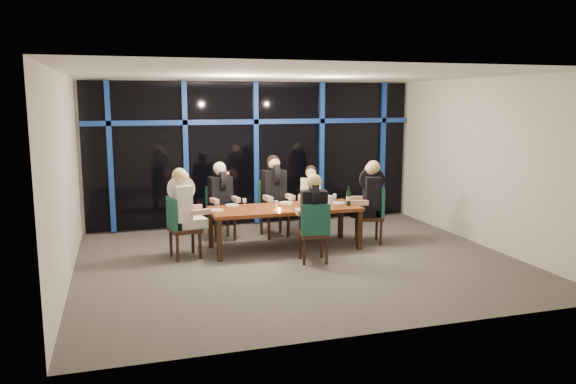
# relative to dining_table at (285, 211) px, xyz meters

# --- Properties ---
(room) EXTENTS (7.04, 7.00, 3.02)m
(room) POSITION_rel_dining_table_xyz_m (0.00, -0.80, 1.34)
(room) COLOR #5C5651
(room) RESTS_ON ground
(window_wall) EXTENTS (6.86, 0.43, 2.94)m
(window_wall) POSITION_rel_dining_table_xyz_m (0.01, 2.13, 0.87)
(window_wall) COLOR black
(window_wall) RESTS_ON ground
(dining_table) EXTENTS (2.60, 1.00, 0.75)m
(dining_table) POSITION_rel_dining_table_xyz_m (0.00, 0.00, 0.00)
(dining_table) COLOR brown
(dining_table) RESTS_ON ground
(chair_far_left) EXTENTS (0.54, 0.54, 1.00)m
(chair_far_left) POSITION_rel_dining_table_xyz_m (-0.96, 1.07, -0.12)
(chair_far_left) COLOR black
(chair_far_left) RESTS_ON ground
(chair_far_mid) EXTENTS (0.55, 0.55, 1.07)m
(chair_far_mid) POSITION_rel_dining_table_xyz_m (0.07, 1.03, -0.08)
(chair_far_mid) COLOR black
(chair_far_mid) RESTS_ON ground
(chair_far_right) EXTENTS (0.56, 0.56, 0.93)m
(chair_far_right) POSITION_rel_dining_table_xyz_m (0.78, 0.86, -0.16)
(chair_far_right) COLOR black
(chair_far_right) RESTS_ON ground
(chair_end_left) EXTENTS (0.56, 0.56, 1.03)m
(chair_end_left) POSITION_rel_dining_table_xyz_m (-1.84, -0.07, -0.11)
(chair_end_left) COLOR black
(chair_end_left) RESTS_ON ground
(chair_end_right) EXTENTS (0.59, 0.59, 1.04)m
(chair_end_right) POSITION_rel_dining_table_xyz_m (1.68, -0.08, -0.10)
(chair_end_right) COLOR black
(chair_end_right) RESTS_ON ground
(chair_near_mid) EXTENTS (0.52, 0.52, 0.98)m
(chair_near_mid) POSITION_rel_dining_table_xyz_m (0.20, -0.98, -0.13)
(chair_near_mid) COLOR black
(chair_near_mid) RESTS_ON ground
(diner_far_left) EXTENTS (0.54, 0.66, 0.97)m
(diner_far_left) POSITION_rel_dining_table_xyz_m (-0.95, 0.98, 0.27)
(diner_far_left) COLOR black
(diner_far_left) RESTS_ON ground
(diner_far_mid) EXTENTS (0.56, 0.69, 1.04)m
(diner_far_mid) POSITION_rel_dining_table_xyz_m (0.08, 0.94, 0.34)
(diner_far_mid) COLOR black
(diner_far_mid) RESTS_ON ground
(diner_far_right) EXTENTS (0.57, 0.64, 0.91)m
(diner_far_right) POSITION_rel_dining_table_xyz_m (0.76, 0.79, 0.21)
(diner_far_right) COLOR silver
(diner_far_right) RESTS_ON ground
(diner_end_left) EXTENTS (0.68, 0.56, 1.00)m
(diner_end_left) POSITION_rel_dining_table_xyz_m (-1.75, -0.05, 0.30)
(diner_end_left) COLOR silver
(diner_end_left) RESTS_ON ground
(diner_end_right) EXTENTS (0.70, 0.59, 1.01)m
(diner_end_right) POSITION_rel_dining_table_xyz_m (1.59, -0.06, 0.31)
(diner_end_right) COLOR black
(diner_end_right) RESTS_ON ground
(diner_near_mid) EXTENTS (0.53, 0.64, 0.96)m
(diner_near_mid) POSITION_rel_dining_table_xyz_m (0.22, -0.90, 0.26)
(diner_near_mid) COLOR black
(diner_near_mid) RESTS_ON ground
(plate_far_left) EXTENTS (0.24, 0.24, 0.01)m
(plate_far_left) POSITION_rel_dining_table_xyz_m (-0.85, 0.43, 0.08)
(plate_far_left) COLOR white
(plate_far_left) RESTS_ON dining_table
(plate_far_mid) EXTENTS (0.24, 0.24, 0.01)m
(plate_far_mid) POSITION_rel_dining_table_xyz_m (0.14, 0.38, 0.08)
(plate_far_mid) COLOR white
(plate_far_mid) RESTS_ON dining_table
(plate_far_right) EXTENTS (0.24, 0.24, 0.01)m
(plate_far_right) POSITION_rel_dining_table_xyz_m (0.56, 0.26, 0.08)
(plate_far_right) COLOR white
(plate_far_right) RESTS_ON dining_table
(plate_end_left) EXTENTS (0.24, 0.24, 0.01)m
(plate_end_left) POSITION_rel_dining_table_xyz_m (-1.20, 0.05, 0.08)
(plate_end_left) COLOR white
(plate_end_left) RESTS_ON dining_table
(plate_end_right) EXTENTS (0.24, 0.24, 0.01)m
(plate_end_right) POSITION_rel_dining_table_xyz_m (1.04, 0.08, 0.08)
(plate_end_right) COLOR white
(plate_end_right) RESTS_ON dining_table
(plate_near_mid) EXTENTS (0.24, 0.24, 0.01)m
(plate_near_mid) POSITION_rel_dining_table_xyz_m (0.30, -0.34, 0.08)
(plate_near_mid) COLOR white
(plate_near_mid) RESTS_ON dining_table
(wine_bottle) EXTENTS (0.08, 0.08, 0.36)m
(wine_bottle) POSITION_rel_dining_table_xyz_m (1.12, -0.19, 0.21)
(wine_bottle) COLOR black
(wine_bottle) RESTS_ON dining_table
(water_pitcher) EXTENTS (0.12, 0.11, 0.20)m
(water_pitcher) POSITION_rel_dining_table_xyz_m (0.77, -0.18, 0.17)
(water_pitcher) COLOR silver
(water_pitcher) RESTS_ON dining_table
(tea_light) EXTENTS (0.05, 0.05, 0.03)m
(tea_light) POSITION_rel_dining_table_xyz_m (-0.16, -0.20, 0.08)
(tea_light) COLOR #FFAA4C
(tea_light) RESTS_ON dining_table
(wine_glass_a) EXTENTS (0.06, 0.06, 0.16)m
(wine_glass_a) POSITION_rel_dining_table_xyz_m (-0.21, -0.19, 0.19)
(wine_glass_a) COLOR silver
(wine_glass_a) RESTS_ON dining_table
(wine_glass_b) EXTENTS (0.06, 0.06, 0.16)m
(wine_glass_b) POSITION_rel_dining_table_xyz_m (0.14, 0.13, 0.19)
(wine_glass_b) COLOR silver
(wine_glass_b) RESTS_ON dining_table
(wine_glass_c) EXTENTS (0.07, 0.07, 0.19)m
(wine_glass_c) POSITION_rel_dining_table_xyz_m (0.36, -0.04, 0.21)
(wine_glass_c) COLOR silver
(wine_glass_c) RESTS_ON dining_table
(wine_glass_d) EXTENTS (0.07, 0.07, 0.17)m
(wine_glass_d) POSITION_rel_dining_table_xyz_m (-0.69, 0.13, 0.19)
(wine_glass_d) COLOR silver
(wine_glass_d) RESTS_ON dining_table
(wine_glass_e) EXTENTS (0.07, 0.07, 0.17)m
(wine_glass_e) POSITION_rel_dining_table_xyz_m (0.97, 0.09, 0.19)
(wine_glass_e) COLOR silver
(wine_glass_e) RESTS_ON dining_table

